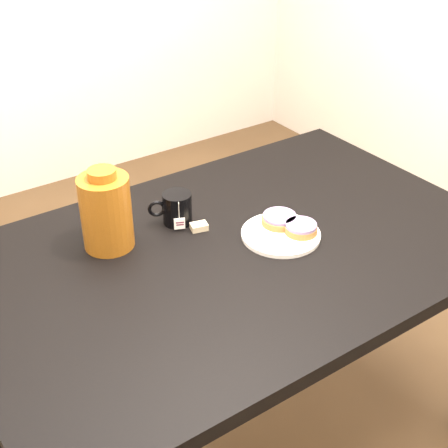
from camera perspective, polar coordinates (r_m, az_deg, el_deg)
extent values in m
plane|color=brown|center=(2.14, 0.86, -18.93)|extent=(4.00, 4.00, 0.00)
cube|color=black|center=(1.64, 1.06, -2.67)|extent=(1.40, 0.90, 0.04)
cylinder|color=black|center=(2.44, 7.90, -0.69)|extent=(0.06, 0.06, 0.71)
cylinder|color=white|center=(1.67, 5.21, -0.96)|extent=(0.21, 0.21, 0.01)
torus|color=white|center=(1.67, 5.22, -0.80)|extent=(0.21, 0.21, 0.01)
cylinder|color=brown|center=(1.70, 5.09, 0.33)|extent=(0.14, 0.14, 0.02)
cylinder|color=gray|center=(1.70, 5.11, 0.71)|extent=(0.13, 0.13, 0.01)
cylinder|color=brown|center=(1.67, 7.04, -0.49)|extent=(0.11, 0.11, 0.02)
cylinder|color=gray|center=(1.66, 7.07, -0.10)|extent=(0.10, 0.10, 0.01)
cylinder|color=black|center=(1.71, -4.30, 1.45)|extent=(0.11, 0.11, 0.09)
cylinder|color=black|center=(1.69, -4.35, 2.51)|extent=(0.07, 0.07, 0.00)
torus|color=black|center=(1.70, -6.18, 1.40)|extent=(0.05, 0.03, 0.05)
cylinder|color=beige|center=(1.66, -4.15, 1.28)|extent=(0.00, 0.00, 0.05)
cube|color=white|center=(1.68, -4.09, 0.06)|extent=(0.03, 0.01, 0.03)
cube|color=#C6B793|center=(1.69, -2.30, -0.24)|extent=(0.05, 0.04, 0.02)
cylinder|color=#6A350E|center=(1.61, -10.71, 1.03)|extent=(0.15, 0.15, 0.20)
cylinder|color=#6A350E|center=(1.56, -11.12, 4.50)|extent=(0.07, 0.07, 0.02)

